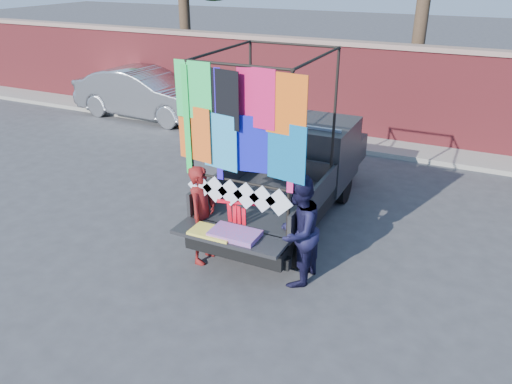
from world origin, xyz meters
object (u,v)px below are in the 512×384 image
at_px(pickup_truck, 298,168).
at_px(sedan, 146,93).
at_px(woman, 203,215).
at_px(man, 298,231).

distance_m(pickup_truck, sedan, 7.71).
distance_m(sedan, woman, 8.79).
relative_size(pickup_truck, man, 2.97).
height_order(sedan, woman, woman).
height_order(woman, man, man).
xyz_separation_m(pickup_truck, man, (0.93, -2.45, 0.05)).
bearing_deg(woman, pickup_truck, -16.81).
xyz_separation_m(sedan, man, (7.55, -6.39, 0.11)).
bearing_deg(sedan, woman, -135.18).
bearing_deg(man, pickup_truck, -156.87).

